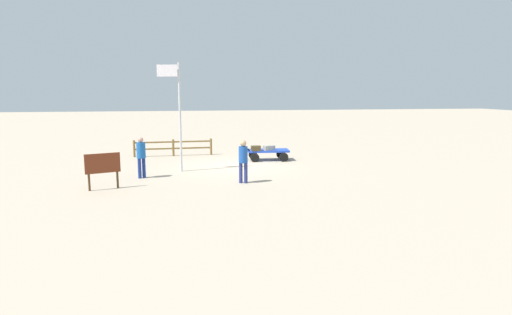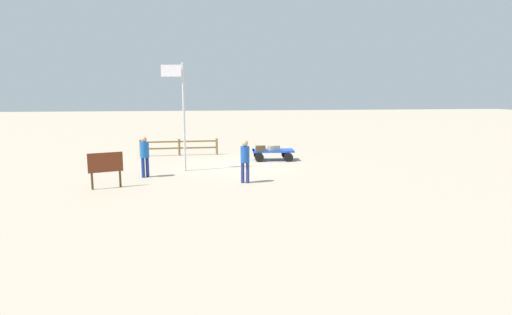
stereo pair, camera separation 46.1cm
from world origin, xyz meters
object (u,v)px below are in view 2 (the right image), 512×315
(worker_lead, at_px, (245,158))
(flagpole, at_px, (181,107))
(suitcase_navy, at_px, (261,148))
(suitcase_maroon, at_px, (274,148))
(worker_trailing, at_px, (145,153))
(luggage_cart, at_px, (272,152))
(signboard, at_px, (106,165))

(worker_lead, xyz_separation_m, flagpole, (2.50, -2.91, 1.85))
(suitcase_navy, height_order, worker_lead, worker_lead)
(suitcase_maroon, height_order, flagpole, flagpole)
(suitcase_navy, xyz_separation_m, worker_trailing, (5.36, 3.26, 0.32))
(luggage_cart, xyz_separation_m, worker_lead, (2.04, 5.25, 0.57))
(luggage_cart, height_order, signboard, signboard)
(flagpole, bearing_deg, suitcase_navy, -152.18)
(worker_trailing, bearing_deg, suitcase_navy, -148.68)
(worker_lead, height_order, worker_trailing, worker_trailing)
(suitcase_navy, bearing_deg, worker_trailing, 31.32)
(flagpole, bearing_deg, worker_lead, 130.70)
(signboard, bearing_deg, suitcase_navy, -141.82)
(suitcase_maroon, xyz_separation_m, flagpole, (4.56, 2.09, 2.17))
(flagpole, bearing_deg, signboard, 49.19)
(suitcase_navy, bearing_deg, luggage_cart, -155.41)
(suitcase_navy, xyz_separation_m, worker_lead, (1.36, 4.94, 0.31))
(suitcase_maroon, bearing_deg, worker_trailing, 28.72)
(suitcase_maroon, xyz_separation_m, signboard, (7.24, 5.20, 0.21))
(luggage_cart, xyz_separation_m, suitcase_navy, (0.68, 0.31, 0.26))
(suitcase_navy, distance_m, flagpole, 4.87)
(worker_trailing, height_order, flagpole, flagpole)
(signboard, bearing_deg, worker_lead, -177.77)
(luggage_cart, distance_m, worker_trailing, 7.04)
(signboard, bearing_deg, suitcase_maroon, -144.31)
(luggage_cart, height_order, flagpole, flagpole)
(luggage_cart, distance_m, suitcase_maroon, 0.36)
(worker_lead, distance_m, worker_trailing, 4.34)
(suitcase_maroon, distance_m, worker_trailing, 6.91)
(suitcase_navy, distance_m, suitcase_maroon, 0.70)
(suitcase_navy, relative_size, flagpole, 0.10)
(suitcase_maroon, relative_size, flagpole, 0.13)
(luggage_cart, height_order, worker_trailing, worker_trailing)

